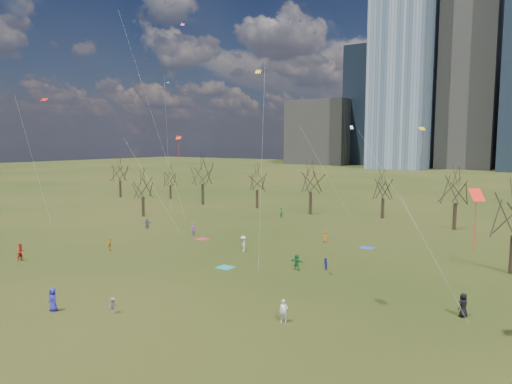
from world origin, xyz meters
The scene contains 20 objects.
ground centered at (0.00, 0.00, 0.00)m, with size 500.00×500.00×0.00m, color black.
downtown_skyline centered at (-2.43, 210.64, 39.01)m, with size 212.50×78.00×118.00m.
bare_tree_row centered at (-0.09, 37.22, 6.12)m, with size 113.04×29.80×9.50m.
blanket_teal centered at (1.37, 4.24, 0.01)m, with size 1.60×1.50×0.03m, color teal.
blanket_navy centered at (10.47, 20.66, 0.01)m, with size 1.60×1.50×0.03m, color #2242A1.
blanket_crimson centered at (-9.54, 13.48, 0.01)m, with size 1.60×1.50×0.03m, color #B02341.
person_0 centered at (-2.23, -12.59, 0.89)m, with size 0.87×0.57×1.79m, color #24259F.
person_1 centered at (13.51, -4.78, 0.83)m, with size 0.61×0.40×1.66m, color silver.
person_2 centered at (-18.64, -5.87, 0.99)m, with size 0.96×0.75×1.97m, color red.
person_3 centered at (1.95, -10.39, 0.62)m, with size 0.80×0.46×1.23m, color slate.
person_4 centered at (-14.39, 2.41, 0.74)m, with size 0.86×0.36×1.47m, color orange.
person_5 centered at (7.92, 7.47, 0.83)m, with size 1.55×0.49×1.67m, color #1A7638.
person_6 centered at (24.01, 3.43, 0.89)m, with size 0.87×0.57×1.79m, color black.
person_7 centered at (-11.87, 14.38, 0.92)m, with size 0.67×0.44×1.83m, color #8A50A1.
person_8 centered at (10.29, 9.12, 0.61)m, with size 0.59×0.46×1.22m, color #2826A7.
person_9 centered at (-1.16, 10.98, 0.91)m, with size 1.18×0.68×1.83m, color beige.
person_11 centered at (-20.81, 14.34, 0.83)m, with size 1.53×0.49×1.65m, color #5E5E62.
person_12 centered at (4.85, 20.77, 0.69)m, with size 0.67×0.44×1.38m, color orange.
person_13 centered at (-9.20, 33.61, 0.89)m, with size 0.65×0.43×1.78m, color #16662D.
kites_airborne centered at (4.98, 13.92, 12.03)m, with size 65.34×39.85×28.49m.
Camera 1 is at (29.21, -31.98, 12.86)m, focal length 32.00 mm.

